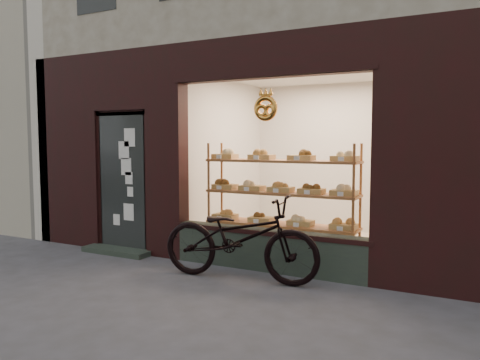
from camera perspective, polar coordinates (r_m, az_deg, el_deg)
The scene contains 3 objects.
ground at distance 4.91m, azimuth -12.26°, elevation -16.00°, with size 90.00×90.00×0.00m, color #3E3E3F.
display_shelf at distance 6.62m, azimuth 4.99°, elevation -2.74°, with size 2.20×0.45×1.70m.
bicycle at distance 5.84m, azimuth -0.05°, elevation -7.04°, with size 0.71×2.04×1.07m, color black.
Camera 1 is at (2.96, -3.51, 1.74)m, focal length 35.00 mm.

